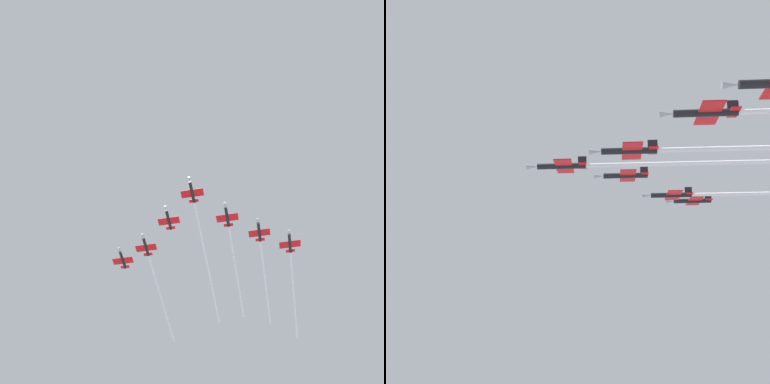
{
  "view_description": "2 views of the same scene",
  "coord_description": "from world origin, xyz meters",
  "views": [
    {
      "loc": [
        96.57,
        53.22,
        3.99
      ],
      "look_at": [
        -13.72,
        -13.69,
        177.19
      ],
      "focal_mm": 49.55,
      "sensor_mm": 36.0,
      "label": 1
    },
    {
      "loc": [
        -60.84,
        76.46,
        143.3
      ],
      "look_at": [
        -15.18,
        -18.9,
        172.52
      ],
      "focal_mm": 46.54,
      "sensor_mm": 36.0,
      "label": 2
    }
  ],
  "objects": [
    {
      "name": "jet_starboard_inner",
      "position": [
        -21.88,
        -30.46,
        178.68
      ],
      "size": [
        12.98,
        10.01,
        2.73
      ],
      "rotation": [
        0.0,
        0.0,
        5.09
      ],
      "color": "black"
    },
    {
      "name": "jet_port_outer",
      "position": [
        -66.15,
        -7.5,
        177.4
      ],
      "size": [
        65.11,
        28.14,
        2.73
      ],
      "rotation": [
        0.0,
        0.0,
        5.09
      ],
      "color": "black"
    },
    {
      "name": "jet_port_trail",
      "position": [
        -30.8,
        -61.04,
        178.55
      ],
      "size": [
        12.98,
        10.01,
        2.73
      ],
      "rotation": [
        0.0,
        0.0,
        5.09
      ],
      "color": "black"
    },
    {
      "name": "jet_lead",
      "position": [
        -41.12,
        -24.58,
        177.2
      ],
      "size": [
        84.02,
        35.66,
        2.73
      ],
      "rotation": [
        0.0,
        0.0,
        5.09
      ],
      "color": "black"
    },
    {
      "name": "jet_starboard_outer",
      "position": [
        -49.68,
        -55.02,
        177.0
      ],
      "size": [
        69.77,
        29.99,
        2.73
      ],
      "rotation": [
        0.0,
        0.0,
        5.09
      ],
      "color": "black"
    },
    {
      "name": "jet_port_inner",
      "position": [
        -51.09,
        -15.03,
        175.72
      ],
      "size": [
        67.07,
        28.92,
        2.73
      ],
      "rotation": [
        0.0,
        0.0,
        5.09
      ],
      "color": "black"
    },
    {
      "name": "jet_center_rear",
      "position": [
        -79.11,
        0.87,
        175.85
      ],
      "size": [
        68.27,
        29.4,
        2.73
      ],
      "rotation": [
        0.0,
        0.0,
        5.09
      ],
      "color": "black"
    }
  ]
}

